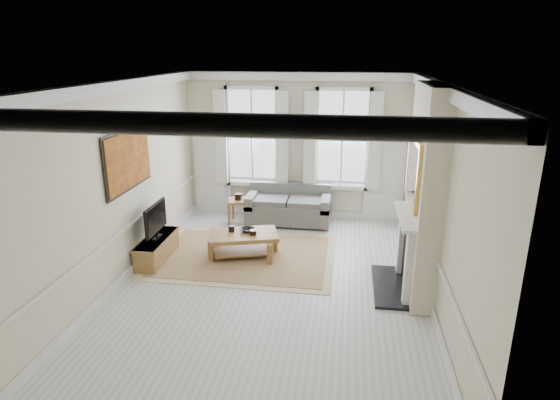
% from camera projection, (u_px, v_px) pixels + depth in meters
% --- Properties ---
extents(floor, '(7.20, 7.20, 0.00)m').
position_uv_depth(floor, '(272.00, 285.00, 8.06)').
color(floor, '#B7B5AD').
rests_on(floor, ground).
extents(ceiling, '(7.20, 7.20, 0.00)m').
position_uv_depth(ceiling, '(271.00, 82.00, 7.02)').
color(ceiling, white).
rests_on(ceiling, back_wall).
extents(back_wall, '(5.20, 0.00, 5.20)m').
position_uv_depth(back_wall, '(297.00, 147.00, 10.93)').
color(back_wall, beige).
rests_on(back_wall, floor).
extents(left_wall, '(0.00, 7.20, 7.20)m').
position_uv_depth(left_wall, '(120.00, 184.00, 7.91)').
color(left_wall, beige).
rests_on(left_wall, floor).
extents(right_wall, '(0.00, 7.20, 7.20)m').
position_uv_depth(right_wall, '(438.00, 198.00, 7.18)').
color(right_wall, beige).
rests_on(right_wall, floor).
extents(window_left, '(1.26, 0.20, 2.20)m').
position_uv_depth(window_left, '(252.00, 137.00, 10.97)').
color(window_left, '#B2BCC6').
rests_on(window_left, back_wall).
extents(window_right, '(1.26, 0.20, 2.20)m').
position_uv_depth(window_right, '(342.00, 140.00, 10.68)').
color(window_right, '#B2BCC6').
rests_on(window_right, back_wall).
extents(door_left, '(0.90, 0.08, 2.30)m').
position_uv_depth(door_left, '(213.00, 167.00, 11.35)').
color(door_left, silver).
rests_on(door_left, floor).
extents(door_right, '(0.90, 0.08, 2.30)m').
position_uv_depth(door_right, '(385.00, 173.00, 10.77)').
color(door_right, silver).
rests_on(door_right, floor).
extents(painting, '(0.05, 1.66, 1.06)m').
position_uv_depth(painting, '(128.00, 160.00, 8.08)').
color(painting, '#B77A1F').
rests_on(painting, left_wall).
extents(chimney_breast, '(0.35, 1.70, 3.38)m').
position_uv_depth(chimney_breast, '(424.00, 193.00, 7.39)').
color(chimney_breast, beige).
rests_on(chimney_breast, floor).
extents(hearth, '(0.55, 1.50, 0.05)m').
position_uv_depth(hearth, '(389.00, 286.00, 7.96)').
color(hearth, black).
rests_on(hearth, floor).
extents(fireplace, '(0.21, 1.45, 1.33)m').
position_uv_depth(fireplace, '(405.00, 249.00, 7.72)').
color(fireplace, silver).
rests_on(fireplace, floor).
extents(mirror, '(0.06, 1.26, 1.06)m').
position_uv_depth(mirror, '(412.00, 171.00, 7.31)').
color(mirror, gold).
rests_on(mirror, chimney_breast).
extents(sofa, '(1.92, 0.93, 0.88)m').
position_uv_depth(sofa, '(289.00, 207.00, 10.89)').
color(sofa, '#595957').
rests_on(sofa, floor).
extents(side_table, '(0.58, 0.58, 0.56)m').
position_uv_depth(side_table, '(239.00, 204.00, 10.83)').
color(side_table, brown).
rests_on(side_table, floor).
extents(rug, '(3.50, 2.60, 0.02)m').
position_uv_depth(rug, '(244.00, 256.00, 9.17)').
color(rug, '#99744F').
rests_on(rug, floor).
extents(coffee_table, '(1.46, 1.10, 0.49)m').
position_uv_depth(coffee_table, '(244.00, 237.00, 9.05)').
color(coffee_table, brown).
rests_on(coffee_table, rug).
extents(ceramic_pot_a, '(0.12, 0.12, 0.12)m').
position_uv_depth(ceramic_pot_a, '(231.00, 229.00, 9.09)').
color(ceramic_pot_a, black).
rests_on(ceramic_pot_a, coffee_table).
extents(ceramic_pot_b, '(0.13, 0.13, 0.09)m').
position_uv_depth(ceramic_pot_b, '(253.00, 232.00, 8.93)').
color(ceramic_pot_b, black).
rests_on(ceramic_pot_b, coffee_table).
extents(bowl, '(0.37, 0.37, 0.07)m').
position_uv_depth(bowl, '(247.00, 230.00, 9.10)').
color(bowl, black).
rests_on(bowl, coffee_table).
extents(tv_stand, '(0.41, 1.27, 0.45)m').
position_uv_depth(tv_stand, '(157.00, 249.00, 8.95)').
color(tv_stand, brown).
rests_on(tv_stand, floor).
extents(tv, '(0.08, 0.90, 0.68)m').
position_uv_depth(tv, '(156.00, 219.00, 8.76)').
color(tv, black).
rests_on(tv, tv_stand).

